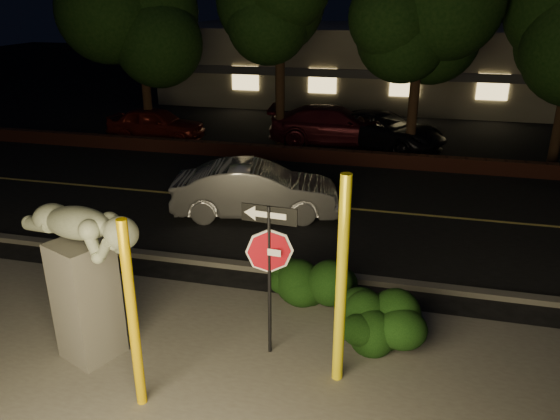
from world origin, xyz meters
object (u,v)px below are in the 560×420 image
(signpost, at_px, (269,252))
(parked_car_darkred, at_px, (335,126))
(sculpture, at_px, (83,264))
(parked_car_dark, at_px, (382,130))
(silver_sedan, at_px, (256,190))
(yellow_pole_right, at_px, (341,284))
(parked_car_red, at_px, (156,124))
(yellow_pole_left, at_px, (133,318))

(signpost, height_order, parked_car_darkred, signpost)
(signpost, height_order, sculpture, sculpture)
(signpost, relative_size, parked_car_dark, 0.53)
(silver_sedan, xyz_separation_m, parked_car_darkred, (0.92, 8.04, 0.03))
(sculpture, bearing_deg, yellow_pole_right, 28.24)
(parked_car_red, relative_size, parked_car_dark, 0.80)
(yellow_pole_left, height_order, parked_car_darkred, yellow_pole_left)
(silver_sedan, bearing_deg, signpost, -174.39)
(signpost, xyz_separation_m, silver_sedan, (-1.92, 5.82, -1.15))
(parked_car_darkred, relative_size, parked_car_dark, 1.05)
(yellow_pole_right, xyz_separation_m, parked_car_darkred, (-2.19, 14.25, -0.92))
(signpost, bearing_deg, sculpture, -160.20)
(sculpture, xyz_separation_m, parked_car_dark, (3.66, 14.53, -1.01))
(signpost, relative_size, sculpture, 0.96)
(sculpture, height_order, silver_sedan, sculpture)
(parked_car_darkred, bearing_deg, sculpture, 167.25)
(parked_car_red, bearing_deg, signpost, -148.24)
(parked_car_dark, bearing_deg, parked_car_red, 121.92)
(yellow_pole_right, height_order, signpost, yellow_pole_right)
(yellow_pole_left, bearing_deg, parked_car_darkred, 88.11)
(yellow_pole_left, xyz_separation_m, parked_car_dark, (2.37, 15.40, -0.78))
(sculpture, bearing_deg, parked_car_dark, 98.79)
(yellow_pole_right, bearing_deg, yellow_pole_left, -155.43)
(parked_car_darkred, bearing_deg, silver_sedan, 167.68)
(yellow_pole_right, height_order, sculpture, yellow_pole_right)
(parked_car_dark, bearing_deg, yellow_pole_right, -152.88)
(yellow_pole_right, bearing_deg, signpost, 161.68)
(yellow_pole_left, relative_size, silver_sedan, 0.66)
(signpost, xyz_separation_m, sculpture, (-2.79, -0.76, -0.18))
(parked_car_darkred, bearing_deg, parked_car_dark, -98.46)
(silver_sedan, relative_size, parked_car_red, 1.11)
(parked_car_red, height_order, parked_car_darkred, parked_car_darkred)
(sculpture, relative_size, silver_sedan, 0.62)
(sculpture, bearing_deg, silver_sedan, 105.39)
(parked_car_darkred, height_order, parked_car_dark, parked_car_darkred)
(sculpture, relative_size, parked_car_darkred, 0.53)
(parked_car_red, bearing_deg, sculpture, -159.15)
(yellow_pole_left, height_order, sculpture, yellow_pole_left)
(sculpture, bearing_deg, yellow_pole_left, -11.06)
(sculpture, xyz_separation_m, parked_car_red, (-5.42, 13.56, -1.02))
(yellow_pole_left, relative_size, parked_car_darkred, 0.56)
(yellow_pole_left, distance_m, silver_sedan, 7.49)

